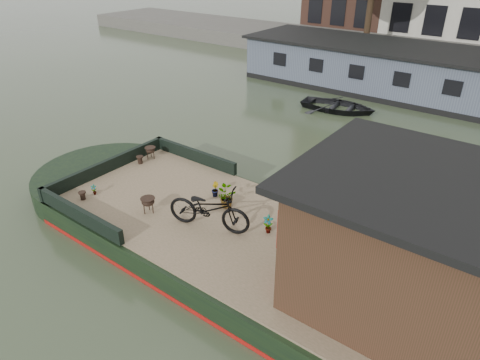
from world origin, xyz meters
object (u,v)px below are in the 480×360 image
Objects in this scene: cabin at (418,245)px; bicycle at (209,208)px; dinghy at (338,103)px; brazier_front at (148,205)px; brazier_rear at (151,153)px; potted_plant_a at (268,224)px.

cabin is 2.14× the size of bicycle.
cabin is at bearing -156.93° from dinghy.
bicycle is at bearing 14.25° from brazier_front.
dinghy is at bearing 120.90° from cabin.
cabin is 4.24m from bicycle.
bicycle is 5.28× the size of brazier_rear.
potted_plant_a is 10.28m from dinghy.
potted_plant_a is 1.11× the size of brazier_front.
brazier_rear is 0.11× the size of dinghy.
bicycle is at bearing -175.17° from cabin.
cabin is 5.82m from brazier_front.
bicycle is (-4.16, -0.35, -0.74)m from cabin.
potted_plant_a is (-3.03, 0.26, -1.02)m from cabin.
potted_plant_a is at bearing 175.11° from cabin.
dinghy is at bearing 91.84° from brazier_front.
bicycle reaches higher than dinghy.
brazier_front is (-2.65, -1.00, -0.02)m from potted_plant_a.
brazier_rear is (-4.76, 1.00, -0.04)m from potted_plant_a.
cabin is at bearing -9.22° from brazier_rear.
brazier_rear is (-7.79, 1.26, -1.05)m from cabin.
brazier_front is at bearing -172.60° from cabin.
bicycle is 0.60× the size of dinghy.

